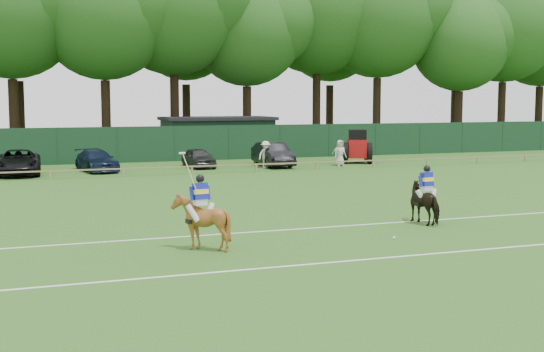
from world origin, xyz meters
name	(u,v)px	position (x,y,z in m)	size (l,w,h in m)	color
ground	(288,224)	(0.00, 0.00, 0.00)	(160.00, 160.00, 0.00)	#1E4C14
horse_dark	(426,203)	(4.69, -1.47, 0.74)	(0.80, 1.75, 1.48)	black
horse_chestnut	(201,222)	(-3.98, -3.10, 0.83)	(1.34, 1.51, 1.66)	brown
suv_black	(18,162)	(-8.59, 20.98, 0.73)	(2.43, 5.27, 1.46)	black
sedan_navy	(97,161)	(-4.06, 21.57, 0.65)	(1.82, 4.48, 1.30)	#101B33
hatch_grey	(199,158)	(2.37, 21.75, 0.63)	(1.50, 3.72, 1.27)	#2C2C2E
estate_black	(273,154)	(7.18, 20.96, 0.78)	(1.65, 4.72, 1.56)	black
spectator_left	(266,154)	(6.37, 20.13, 0.86)	(1.11, 0.64, 1.72)	silver
spectator_mid	(338,154)	(11.62, 20.43, 0.74)	(0.86, 0.36, 1.47)	silver
spectator_right	(340,153)	(11.40, 19.62, 0.86)	(0.84, 0.55, 1.72)	beige
rider_dark	(427,183)	(4.69, -1.48, 1.43)	(0.93, 0.43, 1.41)	silver
rider_chestnut	(200,196)	(-3.98, -3.12, 1.58)	(0.95, 0.54, 2.05)	silver
polo_ball	(394,238)	(2.15, -3.69, 0.04)	(0.09, 0.09, 0.09)	silver
pitch_lines	(330,243)	(0.00, -3.50, 0.01)	(60.00, 5.10, 0.01)	silver
pitch_rail	(175,167)	(0.00, 18.00, 0.45)	(62.10, 0.10, 0.50)	#997F5B
perimeter_fence	(147,144)	(0.00, 27.00, 1.25)	(92.08, 0.08, 2.50)	#14351E
utility_shed	(218,137)	(6.00, 30.00, 1.54)	(8.40, 4.40, 3.04)	#14331E
tree_row	(153,153)	(2.00, 35.00, 0.00)	(96.00, 12.00, 21.00)	#26561C
tractor	(357,147)	(13.53, 21.36, 1.09)	(2.78, 3.25, 2.31)	#A20E0F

